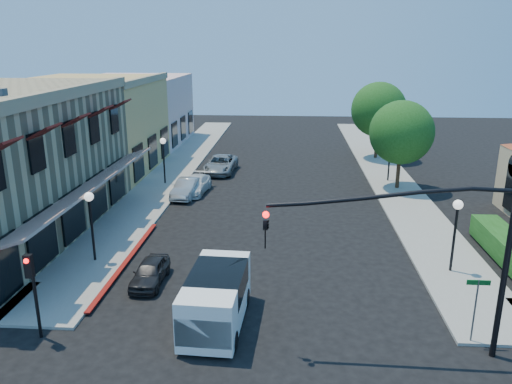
# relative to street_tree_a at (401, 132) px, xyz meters

# --- Properties ---
(ground) EXTENTS (120.00, 120.00, 0.00)m
(ground) POSITION_rel_street_tree_a_xyz_m (-8.80, -22.00, -4.19)
(ground) COLOR black
(ground) RESTS_ON ground
(sidewalk_left) EXTENTS (3.50, 50.00, 0.12)m
(sidewalk_left) POSITION_rel_street_tree_a_xyz_m (-17.55, 5.00, -4.13)
(sidewalk_left) COLOR gray
(sidewalk_left) RESTS_ON ground
(sidewalk_right) EXTENTS (3.50, 50.00, 0.12)m
(sidewalk_right) POSITION_rel_street_tree_a_xyz_m (-0.05, 5.00, -4.13)
(sidewalk_right) COLOR gray
(sidewalk_right) RESTS_ON ground
(curb_red_strip) EXTENTS (0.25, 10.00, 0.06)m
(curb_red_strip) POSITION_rel_street_tree_a_xyz_m (-15.70, -14.00, -4.19)
(curb_red_strip) COLOR maroon
(curb_red_strip) RESTS_ON ground
(yellow_stucco_building) EXTENTS (10.00, 12.00, 7.60)m
(yellow_stucco_building) POSITION_rel_street_tree_a_xyz_m (-24.30, 4.00, -0.39)
(yellow_stucco_building) COLOR #E6B567
(yellow_stucco_building) RESTS_ON ground
(pink_stucco_building) EXTENTS (10.00, 12.00, 7.00)m
(pink_stucco_building) POSITION_rel_street_tree_a_xyz_m (-24.30, 16.00, -0.69)
(pink_stucco_building) COLOR beige
(pink_stucco_building) RESTS_ON ground
(hedge) EXTENTS (1.40, 8.00, 1.10)m
(hedge) POSITION_rel_street_tree_a_xyz_m (2.90, -13.00, -4.19)
(hedge) COLOR #1B4B15
(hedge) RESTS_ON ground
(street_tree_a) EXTENTS (4.56, 4.56, 6.48)m
(street_tree_a) POSITION_rel_street_tree_a_xyz_m (0.00, 0.00, 0.00)
(street_tree_a) COLOR #352515
(street_tree_a) RESTS_ON ground
(street_tree_b) EXTENTS (4.94, 4.94, 7.02)m
(street_tree_b) POSITION_rel_street_tree_a_xyz_m (0.00, 10.00, 0.35)
(street_tree_b) COLOR #352515
(street_tree_b) RESTS_ON ground
(signal_mast_arm) EXTENTS (8.01, 0.39, 6.00)m
(signal_mast_arm) POSITION_rel_street_tree_a_xyz_m (-2.94, -20.50, -0.11)
(signal_mast_arm) COLOR black
(signal_mast_arm) RESTS_ON ground
(secondary_signal) EXTENTS (0.28, 0.42, 3.32)m
(secondary_signal) POSITION_rel_street_tree_a_xyz_m (-16.80, -20.59, -1.88)
(secondary_signal) COLOR black
(secondary_signal) RESTS_ON ground
(street_name_sign) EXTENTS (0.80, 0.06, 2.50)m
(street_name_sign) POSITION_rel_street_tree_a_xyz_m (-1.30, -19.80, -2.50)
(street_name_sign) COLOR #595B5E
(street_name_sign) RESTS_ON ground
(lamppost_left_near) EXTENTS (0.44, 0.44, 3.57)m
(lamppost_left_near) POSITION_rel_street_tree_a_xyz_m (-17.30, -14.00, -1.46)
(lamppost_left_near) COLOR black
(lamppost_left_near) RESTS_ON ground
(lamppost_left_far) EXTENTS (0.44, 0.44, 3.57)m
(lamppost_left_far) POSITION_rel_street_tree_a_xyz_m (-17.30, 0.00, -1.46)
(lamppost_left_far) COLOR black
(lamppost_left_far) RESTS_ON ground
(lamppost_right_near) EXTENTS (0.44, 0.44, 3.57)m
(lamppost_right_near) POSITION_rel_street_tree_a_xyz_m (-0.30, -14.00, -1.46)
(lamppost_right_near) COLOR black
(lamppost_right_near) RESTS_ON ground
(lamppost_right_far) EXTENTS (0.44, 0.44, 3.57)m
(lamppost_right_far) POSITION_rel_street_tree_a_xyz_m (-0.30, 2.00, -1.46)
(lamppost_right_far) COLOR black
(lamppost_right_far) RESTS_ON ground
(white_van) EXTENTS (2.23, 4.71, 2.05)m
(white_van) POSITION_rel_street_tree_a_xyz_m (-10.53, -19.20, -3.01)
(white_van) COLOR white
(white_van) RESTS_ON ground
(parked_car_a) EXTENTS (1.31, 3.17, 1.07)m
(parked_car_a) POSITION_rel_street_tree_a_xyz_m (-13.98, -16.00, -3.66)
(parked_car_a) COLOR black
(parked_car_a) RESTS_ON ground
(parked_car_b) EXTENTS (1.71, 3.95, 1.26)m
(parked_car_b) POSITION_rel_street_tree_a_xyz_m (-15.00, -3.00, -3.56)
(parked_car_b) COLOR #B0B2B5
(parked_car_b) RESTS_ON ground
(parked_car_c) EXTENTS (2.08, 4.22, 1.18)m
(parked_car_c) POSITION_rel_street_tree_a_xyz_m (-14.59, -2.00, -3.61)
(parked_car_c) COLOR silver
(parked_car_c) RESTS_ON ground
(parked_car_d) EXTENTS (2.56, 5.08, 1.38)m
(parked_car_d) POSITION_rel_street_tree_a_xyz_m (-13.60, 4.00, -3.51)
(parked_car_d) COLOR gray
(parked_car_d) RESTS_ON ground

